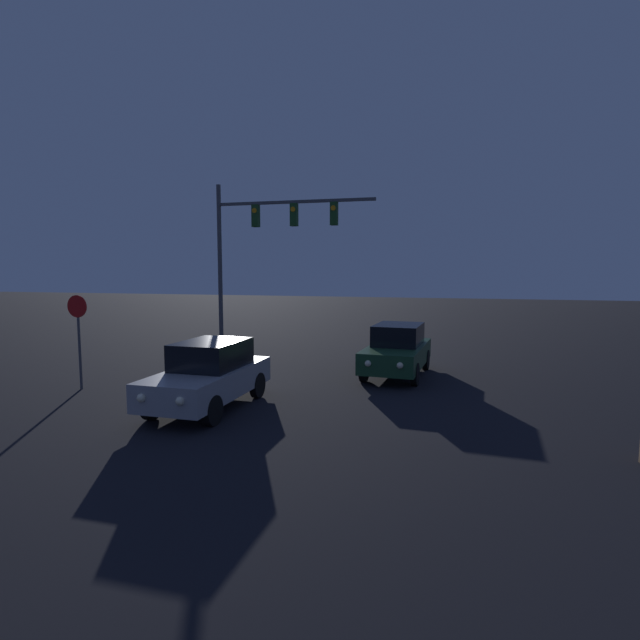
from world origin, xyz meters
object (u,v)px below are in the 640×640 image
(stop_sign, at_px, (78,326))
(car_near, at_px, (209,375))
(car_far, at_px, (397,350))
(traffic_signal_mast, at_px, (262,235))

(stop_sign, bearing_deg, car_near, -9.55)
(car_near, bearing_deg, car_far, -128.01)
(traffic_signal_mast, height_order, stop_sign, traffic_signal_mast)
(car_near, relative_size, car_far, 0.99)
(car_near, relative_size, traffic_signal_mast, 0.59)
(traffic_signal_mast, bearing_deg, car_far, -33.03)
(car_near, xyz_separation_m, car_far, (3.93, 4.85, 0.00))
(car_far, height_order, traffic_signal_mast, traffic_signal_mast)
(car_near, height_order, stop_sign, stop_sign)
(car_near, distance_m, traffic_signal_mast, 9.79)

